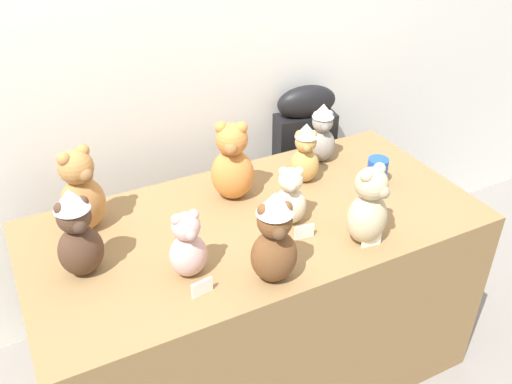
{
  "coord_description": "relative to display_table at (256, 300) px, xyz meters",
  "views": [
    {
      "loc": [
        -0.74,
        -1.19,
        1.93
      ],
      "look_at": [
        0.0,
        0.25,
        0.89
      ],
      "focal_mm": 38.99,
      "sensor_mm": 36.0,
      "label": 1
    }
  ],
  "objects": [
    {
      "name": "instrument_case",
      "position": [
        0.52,
        0.53,
        0.12
      ],
      "size": [
        0.29,
        0.16,
        1.0
      ],
      "rotation": [
        0.0,
        0.0,
        -0.15
      ],
      "color": "black",
      "rests_on": "ground_plane"
    },
    {
      "name": "teddy_bear_caramel",
      "position": [
        -0.55,
        0.23,
        0.53
      ],
      "size": [
        0.2,
        0.19,
        0.31
      ],
      "rotation": [
        0.0,
        0.0,
        0.41
      ],
      "color": "#B27A42",
      "rests_on": "display_table"
    },
    {
      "name": "wall_back",
      "position": [
        0.0,
        0.65,
        0.91
      ],
      "size": [
        7.0,
        0.08,
        2.6
      ],
      "primitive_type": "cube",
      "color": "white",
      "rests_on": "ground_plane"
    },
    {
      "name": "name_card_front_right",
      "position": [
        -0.32,
        -0.26,
        0.41
      ],
      "size": [
        0.07,
        0.02,
        0.05
      ],
      "primitive_type": "cube",
      "rotation": [
        0.0,
        0.0,
        0.15
      ],
      "color": "white",
      "rests_on": "display_table"
    },
    {
      "name": "teddy_bear_chestnut",
      "position": [
        -0.09,
        -0.3,
        0.54
      ],
      "size": [
        0.17,
        0.15,
        0.32
      ],
      "rotation": [
        0.0,
        0.0,
        -0.23
      ],
      "color": "brown",
      "rests_on": "display_table"
    },
    {
      "name": "display_table",
      "position": [
        0.0,
        0.0,
        0.0
      ],
      "size": [
        1.62,
        0.79,
        0.77
      ],
      "primitive_type": "cube",
      "color": "olive",
      "rests_on": "ground_plane"
    },
    {
      "name": "teddy_bear_ginger",
      "position": [
        -0.01,
        0.18,
        0.53
      ],
      "size": [
        0.21,
        0.2,
        0.31
      ],
      "rotation": [
        0.0,
        0.0,
        -0.48
      ],
      "color": "#D17F3D",
      "rests_on": "display_table"
    },
    {
      "name": "teddy_bear_ash",
      "position": [
        0.44,
        0.26,
        0.51
      ],
      "size": [
        0.14,
        0.13,
        0.26
      ],
      "rotation": [
        0.0,
        0.0,
        -0.3
      ],
      "color": "gray",
      "rests_on": "display_table"
    },
    {
      "name": "teddy_bear_cream",
      "position": [
        0.1,
        -0.06,
        0.49
      ],
      "size": [
        0.15,
        0.14,
        0.23
      ],
      "rotation": [
        0.0,
        0.0,
        -0.45
      ],
      "color": "beige",
      "rests_on": "display_table"
    },
    {
      "name": "name_card_front_left",
      "position": [
        0.28,
        -0.31,
        0.41
      ],
      "size": [
        0.07,
        0.02,
        0.05
      ],
      "primitive_type": "cube",
      "rotation": [
        0.0,
        0.0,
        -0.13
      ],
      "color": "white",
      "rests_on": "display_table"
    },
    {
      "name": "teddy_bear_sand",
      "position": [
        0.28,
        -0.27,
        0.52
      ],
      "size": [
        0.17,
        0.16,
        0.29
      ],
      "rotation": [
        0.0,
        0.0,
        0.26
      ],
      "color": "#CCB78E",
      "rests_on": "display_table"
    },
    {
      "name": "teddy_bear_blush",
      "position": [
        -0.32,
        -0.16,
        0.5
      ],
      "size": [
        0.12,
        0.11,
        0.23
      ],
      "rotation": [
        0.0,
        0.0,
        0.01
      ],
      "color": "beige",
      "rests_on": "display_table"
    },
    {
      "name": "name_card_front_middle",
      "position": [
        0.1,
        -0.17,
        0.41
      ],
      "size": [
        0.07,
        0.02,
        0.05
      ],
      "primitive_type": "cube",
      "rotation": [
        0.0,
        0.0,
        -0.13
      ],
      "color": "white",
      "rests_on": "display_table"
    },
    {
      "name": "teddy_bear_cocoa",
      "position": [
        -0.61,
        -0.0,
        0.54
      ],
      "size": [
        0.15,
        0.13,
        0.31
      ],
      "rotation": [
        0.0,
        0.0,
        0.12
      ],
      "color": "#4C3323",
      "rests_on": "display_table"
    },
    {
      "name": "party_cup_blue",
      "position": [
        0.54,
        0.01,
        0.44
      ],
      "size": [
        0.08,
        0.08,
        0.11
      ],
      "primitive_type": "cylinder",
      "color": "blue",
      "rests_on": "display_table"
    },
    {
      "name": "teddy_bear_honey",
      "position": [
        0.29,
        0.15,
        0.51
      ],
      "size": [
        0.14,
        0.13,
        0.25
      ],
      "rotation": [
        0.0,
        0.0,
        -0.42
      ],
      "color": "tan",
      "rests_on": "display_table"
    }
  ]
}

